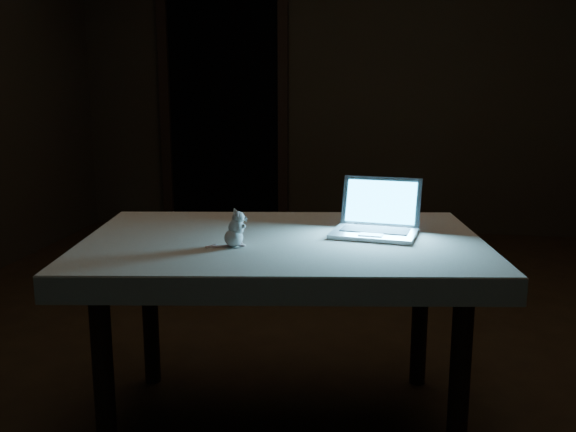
# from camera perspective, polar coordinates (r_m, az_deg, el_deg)

# --- Properties ---
(floor) EXTENTS (5.00, 5.00, 0.00)m
(floor) POSITION_cam_1_polar(r_m,az_deg,el_deg) (2.91, 4.21, -12.23)
(floor) COLOR black
(floor) RESTS_ON ground
(back_wall) EXTENTS (4.50, 0.04, 2.60)m
(back_wall) POSITION_cam_1_polar(r_m,az_deg,el_deg) (5.16, 6.49, 12.98)
(back_wall) COLOR black
(back_wall) RESTS_ON ground
(doorway) EXTENTS (1.06, 0.36, 2.13)m
(doorway) POSITION_cam_1_polar(r_m,az_deg,el_deg) (5.31, -5.72, 10.42)
(doorway) COLOR black
(doorway) RESTS_ON back_wall
(table) EXTENTS (1.34, 0.95, 0.67)m
(table) POSITION_cam_1_polar(r_m,az_deg,el_deg) (2.25, -0.44, -10.37)
(table) COLOR black
(table) RESTS_ON floor
(tablecloth) EXTENTS (1.39, 0.99, 0.08)m
(tablecloth) POSITION_cam_1_polar(r_m,az_deg,el_deg) (2.14, -1.98, -3.11)
(tablecloth) COLOR beige
(tablecloth) RESTS_ON table
(laptop) EXTENTS (0.32, 0.29, 0.19)m
(laptop) POSITION_cam_1_polar(r_m,az_deg,el_deg) (2.17, 7.70, 0.68)
(laptop) COLOR #A8A9AD
(laptop) RESTS_ON tablecloth
(plush_mouse) EXTENTS (0.10, 0.10, 0.12)m
(plush_mouse) POSITION_cam_1_polar(r_m,az_deg,el_deg) (2.03, -4.86, -1.09)
(plush_mouse) COLOR silver
(plush_mouse) RESTS_ON tablecloth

